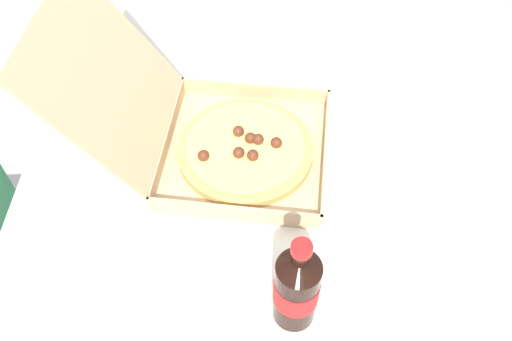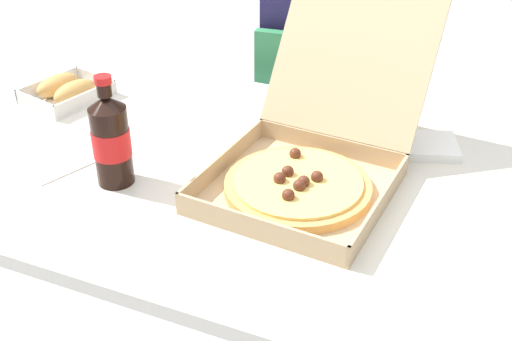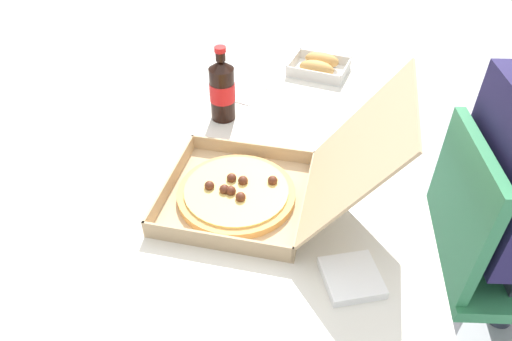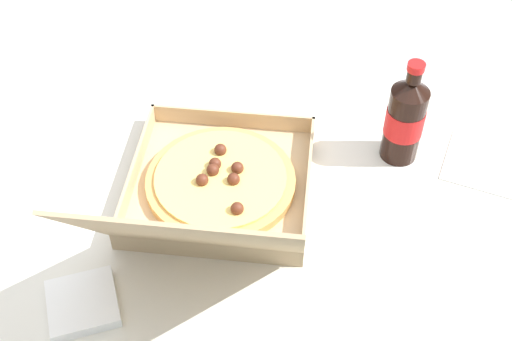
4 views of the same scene
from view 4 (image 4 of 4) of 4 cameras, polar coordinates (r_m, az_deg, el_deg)
dining_table at (r=1.31m, az=0.77°, el=-4.99°), size 1.50×0.82×0.72m
pizza_box_open at (r=1.22m, az=-3.37°, el=-1.60°), size 0.38×0.55×0.32m
cola_bottle at (r=1.31m, az=12.40°, el=4.27°), size 0.07×0.07×0.22m
paper_menu at (r=1.40m, az=19.85°, el=0.23°), size 0.25×0.21×0.00m
napkin_pile at (r=1.15m, az=-14.35°, el=-10.76°), size 0.14×0.14×0.02m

